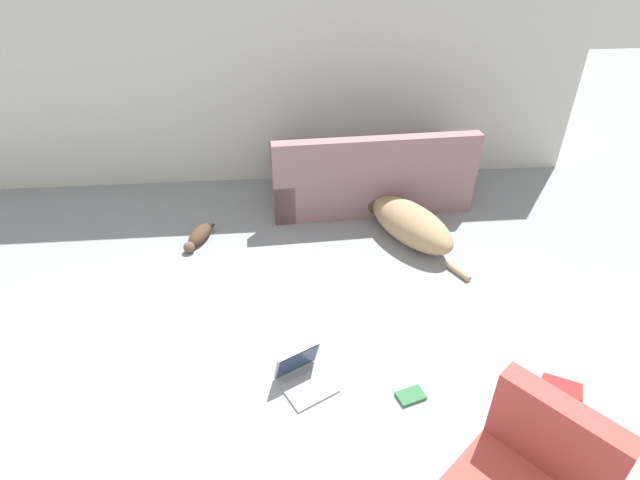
{
  "coord_description": "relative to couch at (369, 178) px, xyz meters",
  "views": [
    {
      "loc": [
        0.15,
        -0.86,
        2.6
      ],
      "look_at": [
        0.43,
        2.21,
        0.54
      ],
      "focal_mm": 28.0,
      "sensor_mm": 36.0,
      "label": 1
    }
  ],
  "objects": [
    {
      "name": "laptop_open",
      "position": [
        -0.83,
        -2.35,
        -0.19
      ],
      "size": [
        0.42,
        0.43,
        0.25
      ],
      "rotation": [
        0.0,
        0.0,
        0.48
      ],
      "color": "gray",
      "rests_on": "ground_plane"
    },
    {
      "name": "book_red",
      "position": [
        0.84,
        -2.57,
        -0.26
      ],
      "size": [
        0.28,
        0.25,
        0.02
      ],
      "rotation": [
        0.0,
        0.0,
        -0.51
      ],
      "color": "maroon",
      "rests_on": "ground_plane"
    },
    {
      "name": "couch",
      "position": [
        0.0,
        0.0,
        0.0
      ],
      "size": [
        2.03,
        0.9,
        0.83
      ],
      "rotation": [
        0.0,
        0.0,
        3.19
      ],
      "color": "gray",
      "rests_on": "ground_plane"
    },
    {
      "name": "wall_back",
      "position": [
        -1.07,
        0.66,
        1.08
      ],
      "size": [
        6.94,
        0.06,
        2.7
      ],
      "color": "beige",
      "rests_on": "ground_plane"
    },
    {
      "name": "dog",
      "position": [
        0.24,
        -0.7,
        -0.1
      ],
      "size": [
        0.86,
        1.38,
        0.34
      ],
      "rotation": [
        0.0,
        0.0,
        2.04
      ],
      "color": "#A38460",
      "rests_on": "ground_plane"
    },
    {
      "name": "book_green",
      "position": [
        -0.16,
        -2.54,
        -0.26
      ],
      "size": [
        0.2,
        0.16,
        0.02
      ],
      "rotation": [
        0.0,
        0.0,
        0.29
      ],
      "color": "#2D663D",
      "rests_on": "ground_plane"
    },
    {
      "name": "cat",
      "position": [
        -1.69,
        -0.62,
        -0.21
      ],
      "size": [
        0.28,
        0.51,
        0.13
      ],
      "rotation": [
        0.0,
        0.0,
        4.34
      ],
      "color": "#473323",
      "rests_on": "ground_plane"
    }
  ]
}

